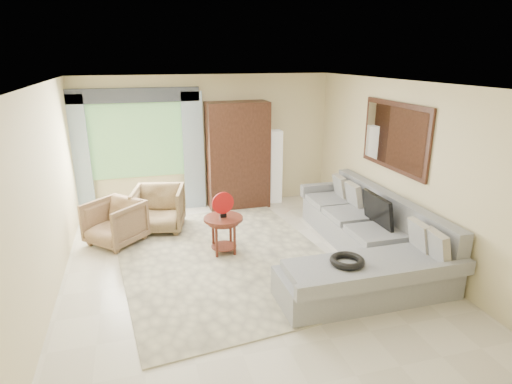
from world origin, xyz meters
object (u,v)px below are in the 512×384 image
object	(u,v)px
coffee_table	(224,235)
armoire	(238,156)
sectional_sofa	(365,243)
armchair_right	(159,209)
potted_plant	(107,209)
floor_lamp	(275,167)
tv_screen	(378,210)
armchair_left	(115,223)

from	to	relation	value
coffee_table	armoire	size ratio (longest dim) A/B	0.28
sectional_sofa	armchair_right	size ratio (longest dim) A/B	4.06
armchair_right	potted_plant	bearing A→B (deg)	162.71
coffee_table	armoire	xyz separation A→B (m)	(0.74, 2.09, 0.74)
sectional_sofa	floor_lamp	bearing A→B (deg)	98.33
tv_screen	floor_lamp	size ratio (longest dim) A/B	0.49
coffee_table	armchair_left	xyz separation A→B (m)	(-1.62, 0.85, 0.05)
tv_screen	armchair_right	bearing A→B (deg)	148.75
floor_lamp	armchair_right	bearing A→B (deg)	-159.61
armchair_right	floor_lamp	size ratio (longest dim) A/B	0.57
sectional_sofa	tv_screen	size ratio (longest dim) A/B	4.68
armchair_left	floor_lamp	bearing A→B (deg)	67.98
sectional_sofa	floor_lamp	world-z (taller)	floor_lamp
sectional_sofa	coffee_table	world-z (taller)	sectional_sofa
floor_lamp	coffee_table	bearing A→B (deg)	-125.59
armchair_left	sectional_sofa	bearing A→B (deg)	20.82
armchair_right	floor_lamp	xyz separation A→B (m)	(2.43, 0.90, 0.36)
armchair_left	armoire	bearing A→B (deg)	73.34
armchair_left	potted_plant	bearing A→B (deg)	145.78
tv_screen	armoire	bearing A→B (deg)	118.67
armchair_left	potted_plant	xyz separation A→B (m)	(-0.16, 0.91, -0.07)
armoire	floor_lamp	bearing A→B (deg)	4.29
coffee_table	armoire	bearing A→B (deg)	70.56
potted_plant	floor_lamp	world-z (taller)	floor_lamp
sectional_sofa	floor_lamp	distance (m)	3.03
sectional_sofa	armoire	world-z (taller)	armoire
sectional_sofa	armchair_right	bearing A→B (deg)	144.35
potted_plant	floor_lamp	size ratio (longest dim) A/B	0.39
potted_plant	armchair_right	bearing A→B (deg)	-30.16
armchair_left	potted_plant	size ratio (longest dim) A/B	1.35
sectional_sofa	tv_screen	world-z (taller)	tv_screen
tv_screen	coffee_table	distance (m)	2.37
armoire	armchair_left	bearing A→B (deg)	-152.29
armchair_right	floor_lamp	distance (m)	2.62
tv_screen	coffee_table	size ratio (longest dim) A/B	1.24
tv_screen	coffee_table	world-z (taller)	tv_screen
potted_plant	armoire	distance (m)	2.65
armchair_left	armoire	size ratio (longest dim) A/B	0.38
armoire	floor_lamp	xyz separation A→B (m)	(0.80, 0.06, -0.30)
armchair_left	floor_lamp	world-z (taller)	floor_lamp
armoire	armchair_right	bearing A→B (deg)	-152.64
coffee_table	armoire	distance (m)	2.33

